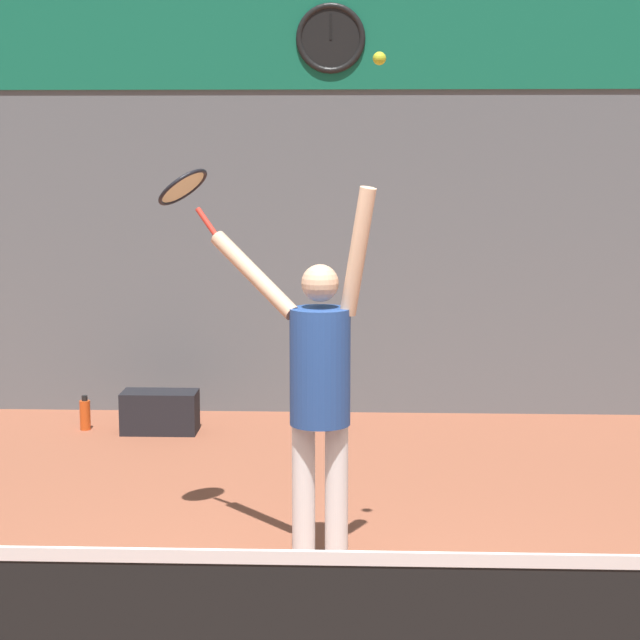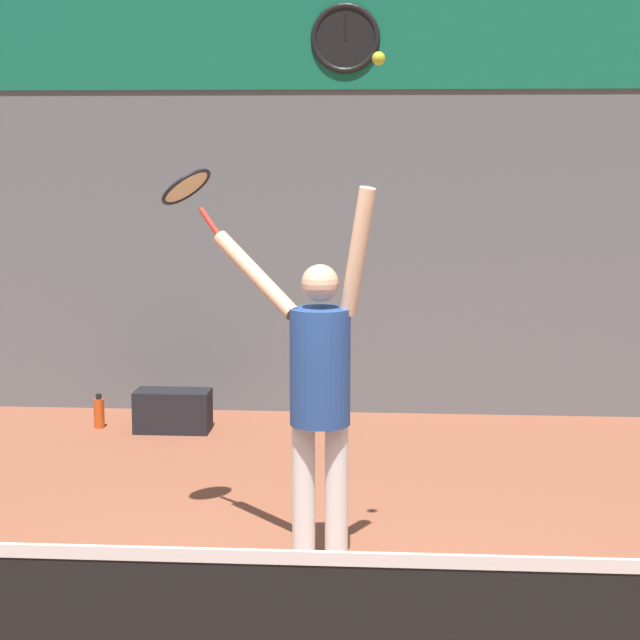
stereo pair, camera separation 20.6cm
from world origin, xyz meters
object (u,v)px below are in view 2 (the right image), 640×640
at_px(tennis_player, 319,381).
at_px(tennis_ball, 379,58).
at_px(water_bottle, 99,413).
at_px(equipment_bag, 173,411).
at_px(scoreboard_clock, 345,38).
at_px(tennis_racket, 188,190).

xyz_separation_m(tennis_player, tennis_ball, (0.32, -0.13, 1.74)).
xyz_separation_m(tennis_ball, water_bottle, (-2.40, 3.21, -2.68)).
bearing_deg(equipment_bag, scoreboard_clock, 28.54).
relative_size(scoreboard_clock, water_bottle, 2.02).
bearing_deg(tennis_ball, tennis_racket, 152.38).
xyz_separation_m(scoreboard_clock, tennis_racket, (-0.74, -3.31, -1.14)).
relative_size(tennis_racket, water_bottle, 1.43).
relative_size(tennis_player, water_bottle, 7.37).
relative_size(tennis_player, tennis_ball, 30.97).
bearing_deg(water_bottle, tennis_ball, -53.22).
relative_size(tennis_player, equipment_bag, 3.46).
relative_size(tennis_racket, tennis_ball, 6.03).
height_order(tennis_ball, equipment_bag, tennis_ball).
bearing_deg(tennis_ball, equipment_bag, 119.22).
xyz_separation_m(tennis_ball, equipment_bag, (-1.76, 3.14, -2.64)).
height_order(tennis_player, equipment_bag, tennis_player).
relative_size(tennis_player, tennis_racket, 5.14).
relative_size(scoreboard_clock, tennis_racket, 1.41).
distance_m(water_bottle, equipment_bag, 0.65).
height_order(tennis_player, water_bottle, tennis_player).
relative_size(scoreboard_clock, tennis_ball, 8.49).
bearing_deg(tennis_ball, water_bottle, 126.78).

